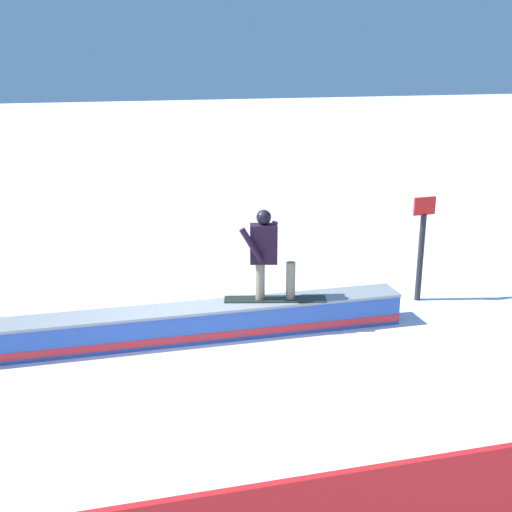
{
  "coord_description": "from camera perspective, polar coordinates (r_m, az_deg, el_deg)",
  "views": [
    {
      "loc": [
        1.9,
        8.5,
        3.95
      ],
      "look_at": [
        -0.63,
        1.05,
        1.53
      ],
      "focal_mm": 44.49,
      "sensor_mm": 36.0,
      "label": 1
    }
  ],
  "objects": [
    {
      "name": "ground_plane",
      "position": [
        9.57,
        -5.65,
        -7.41
      ],
      "size": [
        120.0,
        120.0,
        0.0
      ],
      "primitive_type": "plane",
      "color": "white"
    },
    {
      "name": "grind_box",
      "position": [
        9.48,
        -5.69,
        -6.14
      ],
      "size": [
        6.46,
        1.07,
        0.51
      ],
      "color": "#2F5CB7",
      "rests_on": "ground_plane"
    },
    {
      "name": "snowboarder",
      "position": [
        9.37,
        0.97,
        0.3
      ],
      "size": [
        1.56,
        0.75,
        1.39
      ],
      "color": "black",
      "rests_on": "grind_box"
    },
    {
      "name": "trail_marker",
      "position": [
        11.07,
        14.65,
        0.9
      ],
      "size": [
        0.4,
        0.1,
        1.81
      ],
      "color": "#262628",
      "rests_on": "ground_plane"
    }
  ]
}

